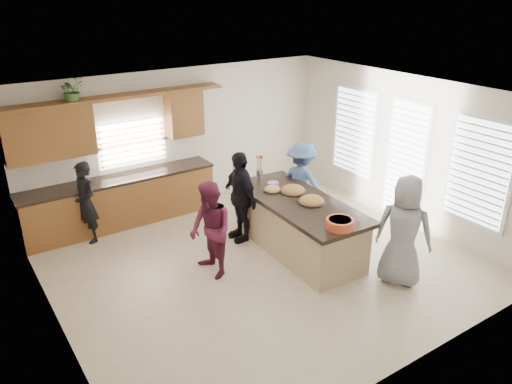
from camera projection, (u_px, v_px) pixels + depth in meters
floor at (263, 262)px, 8.35m from camera, size 6.50×6.50×0.00m
room_shell at (264, 154)px, 7.62m from camera, size 6.52×6.02×2.81m
back_cabinetry at (116, 179)px, 9.34m from camera, size 4.08×0.66×2.46m
right_wall_glazing at (408, 154)px, 9.39m from camera, size 0.06×4.00×2.25m
island at (298, 227)px, 8.54m from camera, size 1.26×2.75×0.95m
platter_front at (311, 201)px, 8.24m from camera, size 0.46×0.46×0.19m
platter_mid at (293, 191)px, 8.66m from camera, size 0.47×0.47×0.19m
platter_back at (272, 190)px, 8.71m from camera, size 0.32×0.32×0.13m
salad_bowl at (340, 223)px, 7.38m from camera, size 0.42×0.42×0.14m
clear_cup at (359, 218)px, 7.60m from camera, size 0.09×0.09×0.11m
plate_stack at (273, 184)px, 8.97m from camera, size 0.21×0.21×0.05m
flower_vase at (259, 166)px, 9.23m from camera, size 0.14×0.14×0.44m
potted_plant at (72, 90)px, 8.46m from camera, size 0.51×0.47×0.46m
woman_left_back at (86, 203)px, 8.77m from camera, size 0.48×0.62×1.49m
woman_left_mid at (211, 230)px, 7.70m from camera, size 0.59×0.76×1.56m
woman_left_front at (240, 196)px, 8.81m from camera, size 0.45×0.99×1.66m
woman_right_back at (302, 183)px, 9.43m from camera, size 0.98×1.20×1.62m
woman_right_front at (404, 231)px, 7.47m from camera, size 0.92×1.02×1.75m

